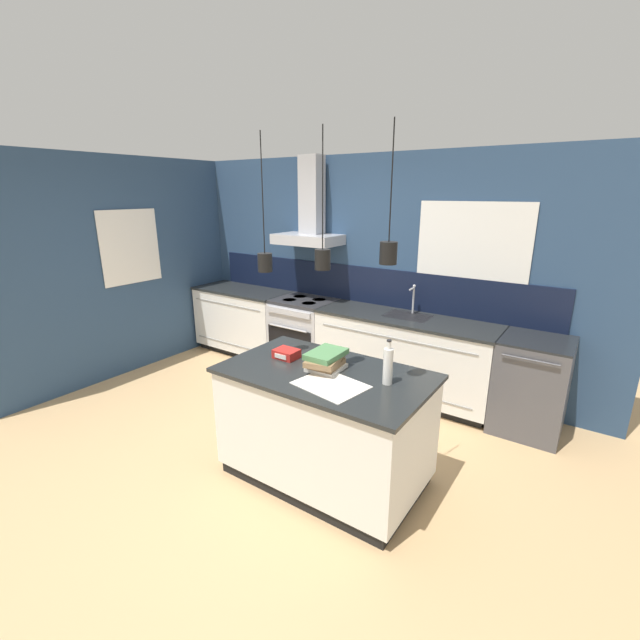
{
  "coord_description": "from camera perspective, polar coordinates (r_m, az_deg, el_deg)",
  "views": [
    {
      "loc": [
        2.43,
        -2.43,
        2.19
      ],
      "look_at": [
        0.29,
        0.69,
        1.05
      ],
      "focal_mm": 24.0,
      "sensor_mm": 36.0,
      "label": 1
    }
  ],
  "objects": [
    {
      "name": "ground_plane",
      "position": [
        4.08,
        -9.22,
        -16.0
      ],
      "size": [
        16.0,
        16.0,
        0.0
      ],
      "primitive_type": "plane",
      "color": "tan",
      "rests_on": "ground"
    },
    {
      "name": "wall_back",
      "position": [
        5.13,
        5.38,
        7.32
      ],
      "size": [
        5.6,
        2.13,
        2.6
      ],
      "color": "navy",
      "rests_on": "ground_plane"
    },
    {
      "name": "wall_left",
      "position": [
        5.84,
        -22.68,
        6.75
      ],
      "size": [
        0.08,
        3.8,
        2.6
      ],
      "color": "navy",
      "rests_on": "ground_plane"
    },
    {
      "name": "counter_run_left",
      "position": [
        6.07,
        -10.05,
        -0.05
      ],
      "size": [
        1.38,
        0.64,
        0.91
      ],
      "color": "black",
      "rests_on": "ground_plane"
    },
    {
      "name": "counter_run_sink",
      "position": [
        4.79,
        11.09,
        -4.73
      ],
      "size": [
        1.97,
        0.64,
        1.23
      ],
      "color": "black",
      "rests_on": "ground_plane"
    },
    {
      "name": "oven_range",
      "position": [
        5.42,
        -2.08,
        -1.94
      ],
      "size": [
        0.74,
        0.66,
        0.91
      ],
      "color": "#B5B5BA",
      "rests_on": "ground_plane"
    },
    {
      "name": "dishwasher",
      "position": [
        4.49,
        26.31,
        -7.81
      ],
      "size": [
        0.61,
        0.65,
        0.91
      ],
      "color": "#4C4C51",
      "rests_on": "ground_plane"
    },
    {
      "name": "kitchen_island",
      "position": [
        3.4,
        0.68,
        -13.83
      ],
      "size": [
        1.56,
        0.92,
        0.91
      ],
      "color": "black",
      "rests_on": "ground_plane"
    },
    {
      "name": "bottle_on_island",
      "position": [
        2.99,
        9.05,
        -6.0
      ],
      "size": [
        0.07,
        0.07,
        0.32
      ],
      "color": "silver",
      "rests_on": "kitchen_island"
    },
    {
      "name": "book_stack",
      "position": [
        3.2,
        0.8,
        -5.36
      ],
      "size": [
        0.29,
        0.38,
        0.15
      ],
      "color": "silver",
      "rests_on": "kitchen_island"
    },
    {
      "name": "red_supply_box",
      "position": [
        3.44,
        -4.5,
        -4.5
      ],
      "size": [
        0.19,
        0.15,
        0.07
      ],
      "color": "red",
      "rests_on": "kitchen_island"
    },
    {
      "name": "paper_pile",
      "position": [
        2.98,
        1.44,
        -8.65
      ],
      "size": [
        0.51,
        0.43,
        0.01
      ],
      "color": "silver",
      "rests_on": "kitchen_island"
    }
  ]
}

